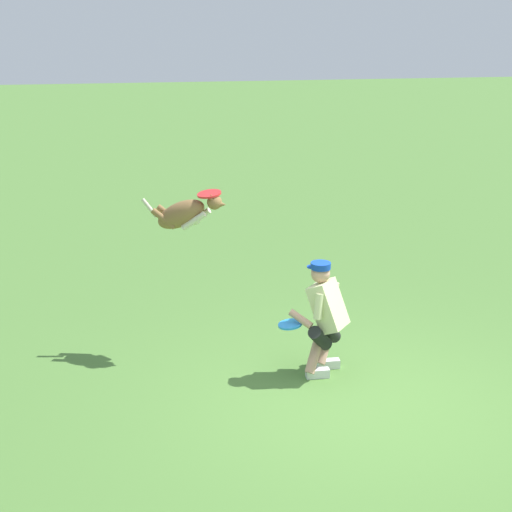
# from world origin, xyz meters

# --- Properties ---
(ground_plane) EXTENTS (60.00, 60.00, 0.00)m
(ground_plane) POSITION_xyz_m (0.00, 0.00, 0.00)
(ground_plane) COLOR #4C7835
(person) EXTENTS (0.71, 0.60, 1.29)m
(person) POSITION_xyz_m (0.21, -0.82, 0.70)
(person) COLOR silver
(person) RESTS_ON ground_plane
(dog) EXTENTS (0.97, 0.52, 0.54)m
(dog) POSITION_xyz_m (1.67, -1.72, 1.67)
(dog) COLOR olive
(frisbee_flying) EXTENTS (0.38, 0.38, 0.07)m
(frisbee_flying) POSITION_xyz_m (1.39, -1.65, 1.91)
(frisbee_flying) COLOR red
(frisbee_held) EXTENTS (0.38, 0.38, 0.07)m
(frisbee_held) POSITION_xyz_m (0.60, -0.81, 0.61)
(frisbee_held) COLOR #2890E9
(frisbee_held) RESTS_ON person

